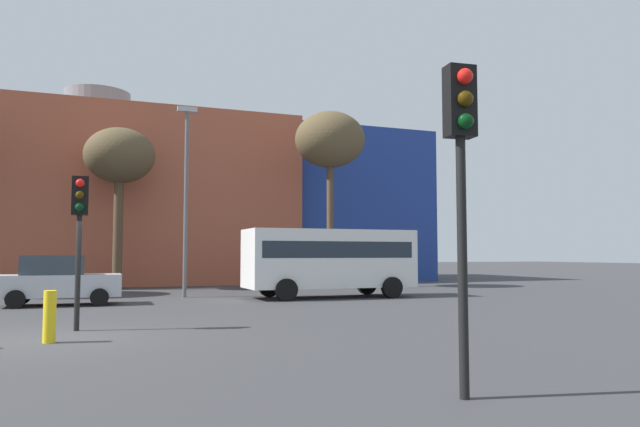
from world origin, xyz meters
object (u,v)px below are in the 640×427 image
(traffic_light_island, at_px, (80,216))
(white_bus, at_px, (330,257))
(street_lamp, at_px, (186,188))
(parked_car_2, at_px, (58,280))
(bare_tree_0, at_px, (120,158))
(bollard_yellow_0, at_px, (50,317))
(traffic_light_near_right, at_px, (461,152))
(bare_tree_2, at_px, (330,141))

(traffic_light_island, bearing_deg, white_bus, 130.52)
(street_lamp, bearing_deg, parked_car_2, -153.22)
(bare_tree_0, height_order, bollard_yellow_0, bare_tree_0)
(traffic_light_island, distance_m, bollard_yellow_0, 2.77)
(parked_car_2, xyz_separation_m, white_bus, (10.02, 0.10, 0.77))
(bollard_yellow_0, bearing_deg, bare_tree_0, 84.39)
(white_bus, distance_m, traffic_light_island, 11.92)
(street_lamp, bearing_deg, traffic_light_near_right, -87.28)
(white_bus, distance_m, bare_tree_2, 9.55)
(bare_tree_2, bearing_deg, traffic_light_near_right, -107.81)
(traffic_light_near_right, xyz_separation_m, bare_tree_0, (-3.28, 24.57, 3.53))
(parked_car_2, xyz_separation_m, bollard_yellow_0, (0.38, -9.18, -0.33))
(bare_tree_0, height_order, bare_tree_2, bare_tree_2)
(white_bus, distance_m, bollard_yellow_0, 13.43)
(bare_tree_2, distance_m, street_lamp, 9.95)
(traffic_light_island, height_order, street_lamp, street_lamp)
(traffic_light_near_right, relative_size, traffic_light_island, 1.15)
(traffic_light_near_right, xyz_separation_m, traffic_light_island, (-4.59, 8.47, -0.39))
(bare_tree_2, bearing_deg, parked_car_2, -151.66)
(traffic_light_island, bearing_deg, traffic_light_near_right, 29.68)
(white_bus, bearing_deg, traffic_light_island, -140.69)
(traffic_light_near_right, bearing_deg, bare_tree_2, 167.87)
(traffic_light_island, xyz_separation_m, street_lamp, (3.73, 9.73, 1.83))
(bare_tree_2, distance_m, bollard_yellow_0, 21.52)
(bare_tree_0, distance_m, street_lamp, 7.13)
(white_bus, bearing_deg, parked_car_2, -179.42)
(white_bus, xyz_separation_m, traffic_light_near_right, (-4.60, -16.00, 1.38))
(parked_car_2, xyz_separation_m, street_lamp, (4.56, 2.30, 3.59))
(traffic_light_near_right, distance_m, bollard_yellow_0, 8.76)
(bare_tree_2, height_order, street_lamp, bare_tree_2)
(bare_tree_2, bearing_deg, bollard_yellow_0, -127.58)
(street_lamp, bearing_deg, white_bus, -21.92)
(parked_car_2, xyz_separation_m, bare_tree_0, (2.14, 8.67, 5.69))
(parked_car_2, bearing_deg, street_lamp, 26.78)
(traffic_light_island, height_order, bare_tree_0, bare_tree_0)
(parked_car_2, bearing_deg, traffic_light_near_right, -71.17)
(white_bus, relative_size, traffic_light_near_right, 1.66)
(traffic_light_island, height_order, bollard_yellow_0, traffic_light_island)
(parked_car_2, bearing_deg, traffic_light_island, -83.64)
(parked_car_2, xyz_separation_m, traffic_light_near_right, (5.42, -15.90, 2.16))
(traffic_light_near_right, distance_m, traffic_light_island, 9.64)
(parked_car_2, height_order, traffic_light_island, traffic_light_island)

